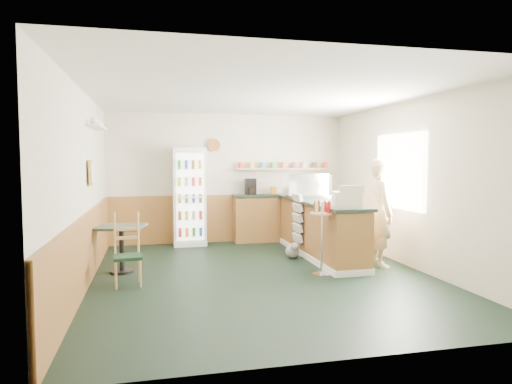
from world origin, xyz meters
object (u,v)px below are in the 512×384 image
object	(u,v)px
shopkeeper	(381,213)
condiment_stand	(322,227)
cafe_table	(122,239)
cafe_chair	(128,247)
cash_register	(346,199)
display_case	(309,186)
drinks_fridge	(189,197)

from	to	relation	value
shopkeeper	condiment_stand	size ratio (longest dim) A/B	1.59
cafe_table	cafe_chair	bearing A→B (deg)	-79.85
condiment_stand	cafe_chair	distance (m)	2.84
cafe_table	cash_register	bearing A→B (deg)	-11.80
display_case	cafe_chair	size ratio (longest dim) A/B	0.80
cash_register	cafe_table	bearing A→B (deg)	-177.59
drinks_fridge	cafe_chair	distance (m)	3.03
condiment_stand	cafe_table	xyz separation A→B (m)	(-2.96, 0.83, -0.21)
shopkeeper	cafe_table	size ratio (longest dim) A/B	2.20
display_case	cafe_table	xyz separation A→B (m)	(-3.40, -1.02, -0.72)
shopkeeper	cafe_table	bearing A→B (deg)	91.41
cafe_chair	shopkeeper	bearing A→B (deg)	-2.34
cash_register	shopkeeper	size ratio (longest dim) A/B	0.25
cafe_chair	drinks_fridge	bearing A→B (deg)	63.59
display_case	cash_register	bearing A→B (deg)	-90.00
drinks_fridge	shopkeeper	distance (m)	3.88
drinks_fridge	shopkeeper	world-z (taller)	drinks_fridge
cafe_table	condiment_stand	bearing A→B (deg)	-15.76
shopkeeper	cafe_chair	bearing A→B (deg)	101.29
drinks_fridge	display_case	world-z (taller)	drinks_fridge
cash_register	shopkeeper	distance (m)	0.77
shopkeeper	cafe_chair	size ratio (longest dim) A/B	1.75
cash_register	drinks_fridge	bearing A→B (deg)	142.30
display_case	cash_register	world-z (taller)	display_case
condiment_stand	cafe_table	world-z (taller)	condiment_stand
cash_register	cafe_table	xyz separation A→B (m)	(-3.40, 0.71, -0.61)
shopkeeper	drinks_fridge	bearing A→B (deg)	56.56
cash_register	cafe_table	distance (m)	3.53
display_case	condiment_stand	distance (m)	1.98
drinks_fridge	condiment_stand	world-z (taller)	drinks_fridge
shopkeeper	condiment_stand	bearing A→B (deg)	114.46
drinks_fridge	cafe_table	bearing A→B (deg)	-120.09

